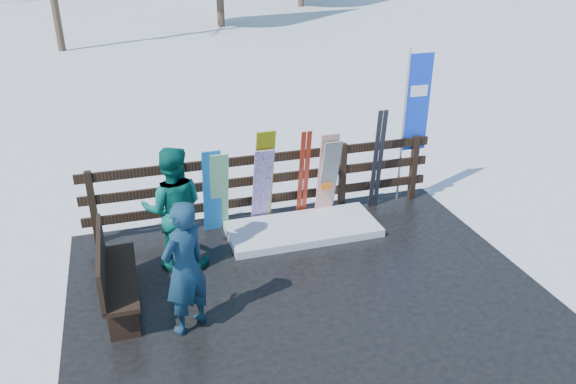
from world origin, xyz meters
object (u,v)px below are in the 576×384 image
object	(u,v)px
rental_flag	(414,109)
person_front	(185,268)
snowboard_1	(219,192)
snowboard_4	(329,179)
snowboard_0	(212,192)
snowboard_3	(262,187)
person_back	(174,209)
bench	(113,274)
snowboard_2	(264,178)
snowboard_5	(327,176)

from	to	relation	value
rental_flag	person_front	size ratio (longest dim) A/B	1.58
snowboard_1	snowboard_4	size ratio (longest dim) A/B	0.99
snowboard_0	snowboard_3	bearing A→B (deg)	0.00
snowboard_1	person_back	distance (m)	1.08
bench	snowboard_4	size ratio (longest dim) A/B	1.07
snowboard_2	person_back	xyz separation A→B (m)	(-1.44, -0.75, 0.06)
snowboard_3	person_back	bearing A→B (deg)	-151.91
rental_flag	snowboard_0	bearing A→B (deg)	-175.47
snowboard_5	person_back	xyz separation A→B (m)	(-2.46, -0.75, 0.15)
snowboard_0	rental_flag	bearing A→B (deg)	4.53
person_front	rental_flag	bearing A→B (deg)	175.91
bench	snowboard_4	xyz separation A→B (m)	(3.34, 1.54, 0.16)
snowboard_4	person_back	world-z (taller)	person_back
snowboard_0	snowboard_5	size ratio (longest dim) A/B	0.96
snowboard_2	person_front	size ratio (longest dim) A/B	1.02
snowboard_4	person_back	xyz separation A→B (m)	(-2.50, -0.75, 0.20)
snowboard_3	rental_flag	xyz separation A→B (m)	(2.64, 0.27, 0.93)
rental_flag	snowboard_3	bearing A→B (deg)	-174.16
snowboard_4	person_back	bearing A→B (deg)	-163.23
snowboard_5	bench	bearing A→B (deg)	-155.00
snowboard_1	snowboard_2	size ratio (longest dim) A/B	0.83
snowboard_4	snowboard_5	xyz separation A→B (m)	(-0.04, 0.00, 0.05)
snowboard_4	snowboard_0	bearing A→B (deg)	180.00
bench	snowboard_1	xyz separation A→B (m)	(1.59, 1.54, 0.16)
snowboard_2	snowboard_4	distance (m)	1.07
rental_flag	person_back	size ratio (longest dim) A/B	1.48
snowboard_3	snowboard_4	xyz separation A→B (m)	(1.09, -0.00, 0.00)
bench	snowboard_4	distance (m)	3.68
snowboard_1	snowboard_0	bearing A→B (deg)	180.00
bench	snowboard_5	distance (m)	3.65
bench	snowboard_5	bearing A→B (deg)	25.00
bench	person_back	distance (m)	1.21
snowboard_3	snowboard_1	bearing A→B (deg)	-180.00
snowboard_1	bench	bearing A→B (deg)	-135.93
person_front	person_back	xyz separation A→B (m)	(0.04, 1.39, 0.05)
snowboard_3	person_front	world-z (taller)	person_front
snowboard_1	snowboard_4	bearing A→B (deg)	0.00
snowboard_5	snowboard_1	bearing A→B (deg)	-180.00
snowboard_0	snowboard_5	world-z (taller)	snowboard_5
snowboard_5	rental_flag	size ratio (longest dim) A/B	0.57
person_front	person_back	bearing A→B (deg)	-126.23
snowboard_3	person_back	size ratio (longest dim) A/B	0.80
snowboard_1	person_back	world-z (taller)	person_back
bench	snowboard_1	world-z (taller)	snowboard_1
bench	snowboard_1	distance (m)	2.22
snowboard_4	person_front	world-z (taller)	person_front
snowboard_3	snowboard_2	bearing A→B (deg)	0.00
bench	person_front	distance (m)	1.05
snowboard_4	snowboard_1	bearing A→B (deg)	-180.00
snowboard_3	bench	bearing A→B (deg)	-145.64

